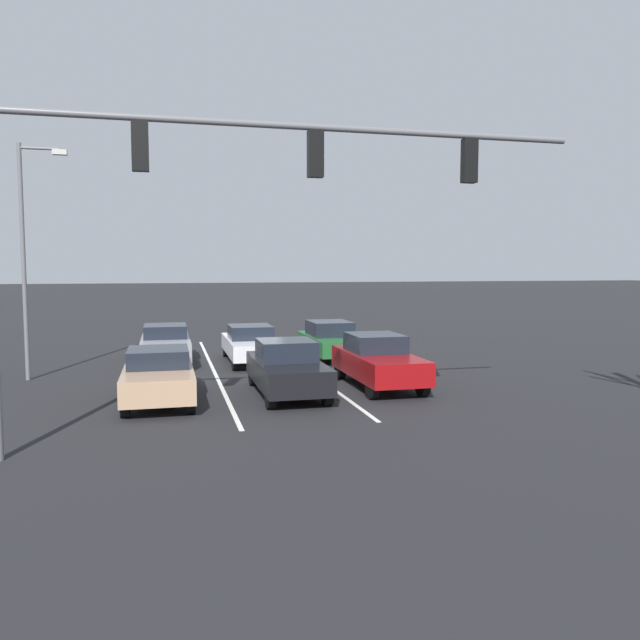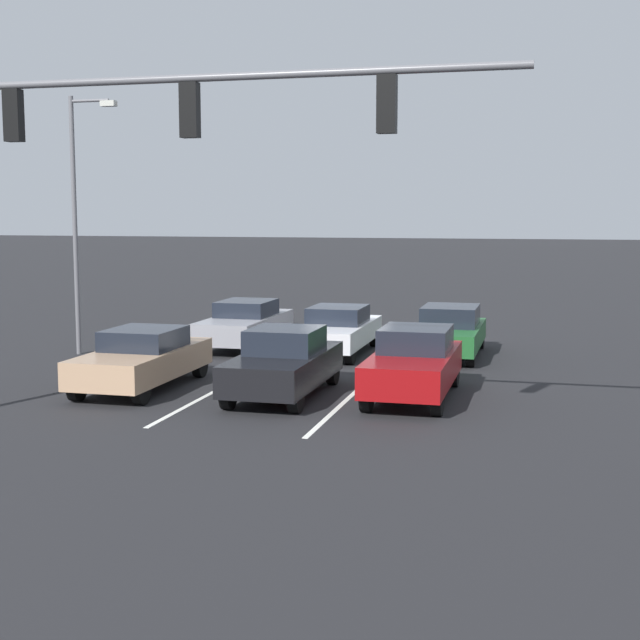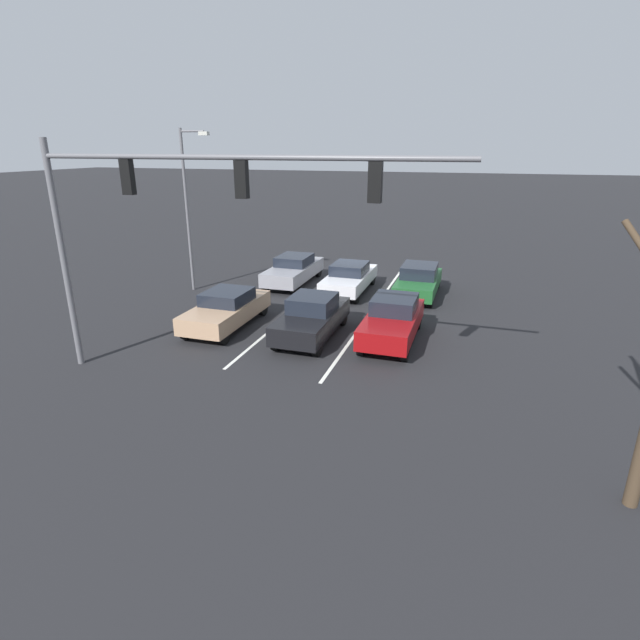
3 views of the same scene
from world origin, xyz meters
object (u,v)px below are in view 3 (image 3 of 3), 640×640
car_gray_rightlane_second (294,270)px  street_lamp_right_shoulder (189,201)px  car_black_midlane_front (312,317)px  car_tan_rightlane_front (227,309)px  car_maroon_leftlane_front (393,319)px  car_darkgreen_leftlane_second (418,280)px  traffic_signal_gantry (168,205)px  car_white_midlane_second (349,277)px

car_gray_rightlane_second → street_lamp_right_shoulder: 6.15m
car_black_midlane_front → car_gray_rightlane_second: car_black_midlane_front is taller
car_tan_rightlane_front → street_lamp_right_shoulder: size_ratio=0.60×
car_gray_rightlane_second → car_black_midlane_front: bearing=115.9°
car_maroon_leftlane_front → car_gray_rightlane_second: size_ratio=0.94×
car_black_midlane_front → street_lamp_right_shoulder: bearing=-29.8°
street_lamp_right_shoulder → car_maroon_leftlane_front: bearing=160.1°
car_darkgreen_leftlane_second → car_gray_rightlane_second: car_darkgreen_leftlane_second is taller
car_tan_rightlane_front → car_gray_rightlane_second: (-0.19, -6.98, 0.01)m
car_maroon_leftlane_front → street_lamp_right_shoulder: size_ratio=0.59×
car_tan_rightlane_front → car_black_midlane_front: car_black_midlane_front is taller
car_maroon_leftlane_front → traffic_signal_gantry: bearing=43.4°
car_darkgreen_leftlane_second → street_lamp_right_shoulder: bearing=12.7°
car_darkgreen_leftlane_second → car_gray_rightlane_second: 6.48m
car_white_midlane_second → traffic_signal_gantry: traffic_signal_gantry is taller
car_maroon_leftlane_front → car_white_midlane_second: size_ratio=0.96×
car_maroon_leftlane_front → traffic_signal_gantry: size_ratio=0.37×
car_gray_rightlane_second → traffic_signal_gantry: size_ratio=0.39×
car_white_midlane_second → traffic_signal_gantry: bearing=78.0°
car_maroon_leftlane_front → traffic_signal_gantry: (5.51, 5.22, 4.47)m
car_maroon_leftlane_front → car_gray_rightlane_second: bearing=-45.6°
car_tan_rightlane_front → car_darkgreen_leftlane_second: (-6.67, -6.74, 0.01)m
car_tan_rightlane_front → car_white_midlane_second: 7.15m
car_darkgreen_leftlane_second → car_white_midlane_second: 3.33m
car_darkgreen_leftlane_second → car_gray_rightlane_second: bearing=-2.1°
car_white_midlane_second → street_lamp_right_shoulder: (7.40, 1.98, 3.61)m
street_lamp_right_shoulder → car_tan_rightlane_front: bearing=133.0°
traffic_signal_gantry → car_gray_rightlane_second: bearing=-85.9°
car_black_midlane_front → car_gray_rightlane_second: (3.39, -7.00, -0.03)m
car_tan_rightlane_front → car_darkgreen_leftlane_second: 9.48m
car_gray_rightlane_second → car_white_midlane_second: bearing=168.2°
car_maroon_leftlane_front → street_lamp_right_shoulder: (10.57, -3.82, 3.53)m
car_tan_rightlane_front → car_maroon_leftlane_front: 6.55m
car_darkgreen_leftlane_second → car_gray_rightlane_second: size_ratio=0.95×
street_lamp_right_shoulder → car_black_midlane_front: bearing=150.2°
car_black_midlane_front → street_lamp_right_shoulder: street_lamp_right_shoulder is taller
car_maroon_leftlane_front → car_gray_rightlane_second: car_maroon_leftlane_front is taller
traffic_signal_gantry → street_lamp_right_shoulder: street_lamp_right_shoulder is taller
car_maroon_leftlane_front → traffic_signal_gantry: 8.81m
car_black_midlane_front → street_lamp_right_shoulder: 9.48m
car_gray_rightlane_second → traffic_signal_gantry: (-0.83, 11.68, 4.54)m
car_white_midlane_second → car_black_midlane_front: bearing=92.0°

